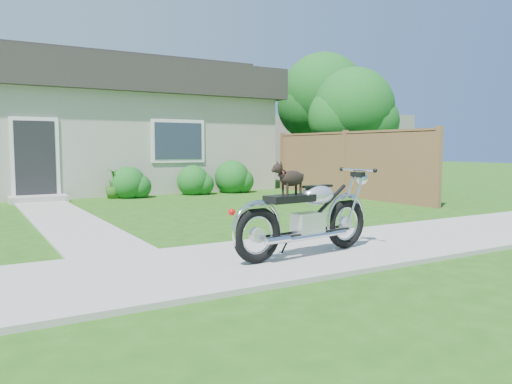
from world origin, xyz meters
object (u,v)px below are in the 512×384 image
tree_near (358,112)px  potted_plant_right (114,183)px  fence (345,164)px  motorcycle_with_dog (307,215)px  house (72,125)px  tree_far (327,100)px

tree_near → potted_plant_right: (-7.58, 1.42, -2.14)m
fence → motorcycle_with_dog: 8.27m
house → motorcycle_with_dog: (0.58, -12.21, -1.61)m
house → potted_plant_right: house is taller
fence → house: bearing=135.3°
tree_far → motorcycle_with_dog: tree_far is taller
tree_near → motorcycle_with_dog: bearing=-135.3°
tree_near → tree_far: 3.06m
fence → tree_far: bearing=57.8°
tree_far → motorcycle_with_dog: 13.43m
tree_near → tree_far: (0.96, 2.83, 0.65)m
motorcycle_with_dog → fence: bearing=39.8°
house → fence: bearing=-44.7°
tree_near → potted_plant_right: tree_near is taller
fence → potted_plant_right: 6.54m
fence → tree_far: 5.47m
fence → motorcycle_with_dog: size_ratio=2.98×
tree_near → tree_far: tree_far is taller
potted_plant_right → motorcycle_with_dog: size_ratio=0.38×
fence → motorcycle_with_dog: bearing=-133.8°
fence → potted_plant_right: fence is taller
house → motorcycle_with_dog: size_ratio=5.67×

